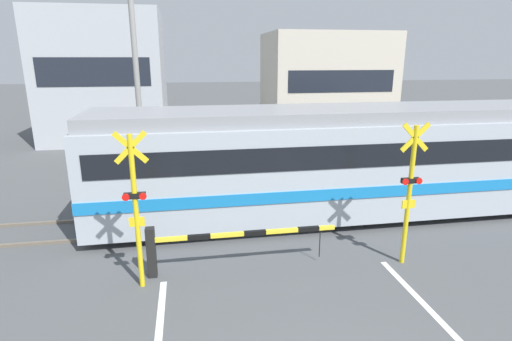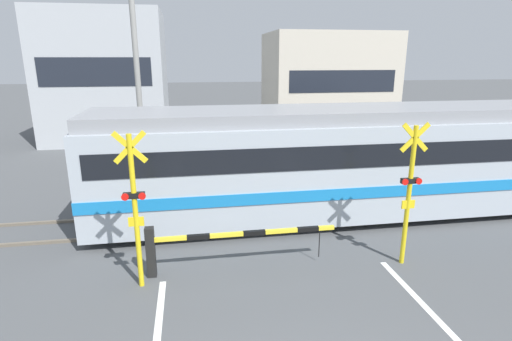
{
  "view_description": "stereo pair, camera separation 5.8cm",
  "coord_description": "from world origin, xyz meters",
  "px_view_note": "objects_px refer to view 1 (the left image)",
  "views": [
    {
      "loc": [
        -1.94,
        -3.27,
        4.83
      ],
      "look_at": [
        0.0,
        7.96,
        1.6
      ],
      "focal_mm": 28.0,
      "sensor_mm": 36.0,
      "label": 1
    },
    {
      "loc": [
        -1.88,
        -3.28,
        4.83
      ],
      "look_at": [
        0.0,
        7.96,
        1.6
      ],
      "focal_mm": 28.0,
      "sensor_mm": 36.0,
      "label": 2
    }
  ],
  "objects_px": {
    "pedestrian": "(224,144)",
    "commuter_train": "(350,159)",
    "crossing_barrier_near": "(203,242)",
    "crossing_signal_right": "(410,188)",
    "crossing_signal_left": "(135,204)",
    "crossing_barrier_far": "(287,169)"
  },
  "relations": [
    {
      "from": "crossing_signal_left",
      "to": "crossing_signal_right",
      "type": "xyz_separation_m",
      "value": [
        6.16,
        0.0,
        0.0
      ]
    },
    {
      "from": "crossing_barrier_near",
      "to": "crossing_barrier_far",
      "type": "height_order",
      "value": "same"
    },
    {
      "from": "crossing_signal_right",
      "to": "crossing_barrier_far",
      "type": "bearing_deg",
      "value": 102.57
    },
    {
      "from": "crossing_barrier_far",
      "to": "crossing_signal_right",
      "type": "bearing_deg",
      "value": -77.43
    },
    {
      "from": "crossing_signal_left",
      "to": "crossing_barrier_far",
      "type": "bearing_deg",
      "value": 51.99
    },
    {
      "from": "crossing_barrier_near",
      "to": "crossing_signal_right",
      "type": "xyz_separation_m",
      "value": [
        4.79,
        -0.37,
        1.16
      ]
    },
    {
      "from": "crossing_signal_right",
      "to": "pedestrian",
      "type": "height_order",
      "value": "crossing_signal_right"
    },
    {
      "from": "commuter_train",
      "to": "crossing_signal_right",
      "type": "height_order",
      "value": "crossing_signal_right"
    },
    {
      "from": "crossing_barrier_far",
      "to": "crossing_signal_right",
      "type": "xyz_separation_m",
      "value": [
        1.37,
        -6.13,
        1.16
      ]
    },
    {
      "from": "crossing_signal_left",
      "to": "pedestrian",
      "type": "bearing_deg",
      "value": 74.43
    },
    {
      "from": "crossing_barrier_near",
      "to": "crossing_signal_right",
      "type": "height_order",
      "value": "crossing_signal_right"
    },
    {
      "from": "crossing_barrier_far",
      "to": "crossing_barrier_near",
      "type": "bearing_deg",
      "value": -120.74
    },
    {
      "from": "crossing_signal_left",
      "to": "pedestrian",
      "type": "xyz_separation_m",
      "value": [
        2.76,
        9.89,
        -0.9
      ]
    },
    {
      "from": "pedestrian",
      "to": "commuter_train",
      "type": "bearing_deg",
      "value": -63.6
    },
    {
      "from": "crossing_signal_left",
      "to": "pedestrian",
      "type": "distance_m",
      "value": 10.31
    },
    {
      "from": "pedestrian",
      "to": "crossing_signal_left",
      "type": "bearing_deg",
      "value": -105.57
    },
    {
      "from": "crossing_barrier_near",
      "to": "pedestrian",
      "type": "distance_m",
      "value": 9.62
    },
    {
      "from": "commuter_train",
      "to": "pedestrian",
      "type": "relative_size",
      "value": 9.02
    },
    {
      "from": "crossing_signal_right",
      "to": "commuter_train",
      "type": "bearing_deg",
      "value": 91.98
    },
    {
      "from": "crossing_barrier_near",
      "to": "crossing_signal_left",
      "type": "relative_size",
      "value": 1.28
    },
    {
      "from": "commuter_train",
      "to": "crossing_barrier_far",
      "type": "xyz_separation_m",
      "value": [
        -1.25,
        2.88,
        -1.06
      ]
    },
    {
      "from": "crossing_barrier_near",
      "to": "crossing_signal_right",
      "type": "distance_m",
      "value": 4.95
    }
  ]
}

